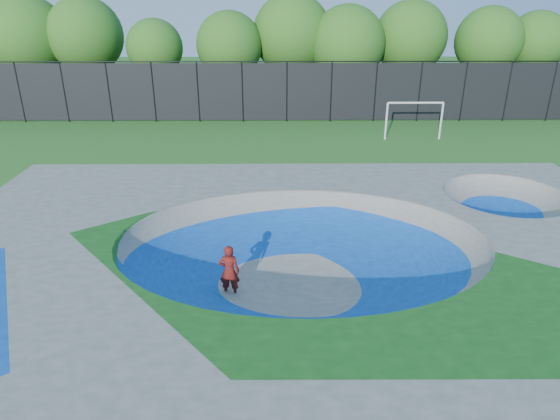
{
  "coord_description": "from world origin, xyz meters",
  "views": [
    {
      "loc": [
        -0.79,
        -13.1,
        8.08
      ],
      "look_at": [
        -0.64,
        3.0,
        1.1
      ],
      "focal_mm": 32.0,
      "sensor_mm": 36.0,
      "label": 1
    }
  ],
  "objects": [
    {
      "name": "skate_deck",
      "position": [
        0.0,
        0.0,
        0.75
      ],
      "size": [
        22.0,
        14.0,
        1.5
      ],
      "primitive_type": "cube",
      "color": "gray",
      "rests_on": "ground"
    },
    {
      "name": "soccer_goal",
      "position": [
        7.51,
        16.33,
        1.57
      ],
      "size": [
        3.41,
        0.12,
        2.26
      ],
      "color": "silver",
      "rests_on": "ground"
    },
    {
      "name": "ground",
      "position": [
        0.0,
        0.0,
        0.0
      ],
      "size": [
        120.0,
        120.0,
        0.0
      ],
      "primitive_type": "plane",
      "color": "#28631B",
      "rests_on": "ground"
    },
    {
      "name": "skateboard",
      "position": [
        -2.12,
        -0.75,
        0.03
      ],
      "size": [
        0.79,
        0.26,
        0.05
      ],
      "primitive_type": "cube",
      "rotation": [
        0.0,
        0.0,
        -0.05
      ],
      "color": "black",
      "rests_on": "ground"
    },
    {
      "name": "skater",
      "position": [
        -2.12,
        -0.75,
        0.82
      ],
      "size": [
        0.63,
        0.44,
        1.64
      ],
      "primitive_type": "imported",
      "rotation": [
        0.0,
        0.0,
        3.06
      ],
      "color": "red",
      "rests_on": "ground"
    },
    {
      "name": "fence",
      "position": [
        0.0,
        21.0,
        2.1
      ],
      "size": [
        48.09,
        0.09,
        4.04
      ],
      "color": "black",
      "rests_on": "ground"
    },
    {
      "name": "treeline",
      "position": [
        -3.38,
        25.71,
        5.05
      ],
      "size": [
        51.55,
        6.94,
        8.28
      ],
      "color": "#4A3925",
      "rests_on": "ground"
    }
  ]
}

